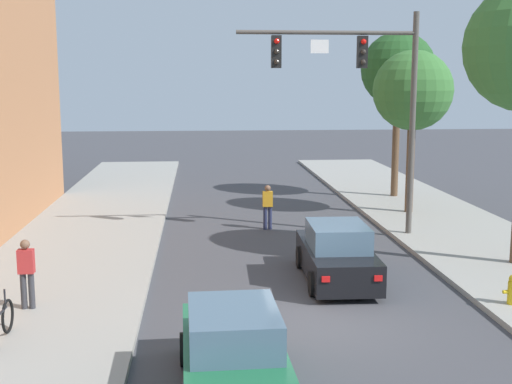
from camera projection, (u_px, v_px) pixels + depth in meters
name	position (u px, v px, depth m)	size (l,w,h in m)	color
ground_plane	(318.00, 321.00, 15.13)	(120.00, 120.00, 0.00)	#424247
sidewalk_left	(24.00, 327.00, 14.57)	(5.00, 60.00, 0.15)	#99968E
traffic_signal_mast	(365.00, 83.00, 22.34)	(6.09, 0.38, 7.50)	#514C47
car_lead_black	(337.00, 255.00, 18.11)	(1.92, 4.28, 1.60)	black
car_following_green	(233.00, 356.00, 11.46)	(1.92, 4.28, 1.60)	#1E663D
pedestrian_sidewalk_left_walker	(26.00, 270.00, 15.40)	(0.36, 0.22, 1.64)	#333338
pedestrian_crossing_road	(268.00, 205.00, 24.44)	(0.36, 0.22, 1.64)	#232847
bicycle_leaning	(0.00, 324.00, 13.47)	(0.13, 1.77, 0.98)	black
street_tree_second	(413.00, 91.00, 26.35)	(3.16, 3.16, 6.45)	brown
street_tree_third	(398.00, 70.00, 29.99)	(3.34, 3.34, 7.42)	brown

